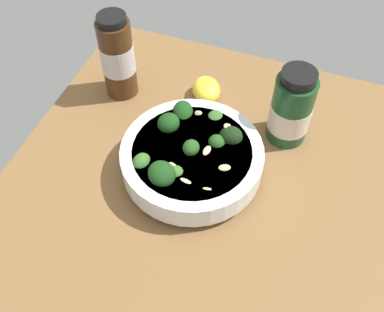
% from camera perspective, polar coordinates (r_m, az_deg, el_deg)
% --- Properties ---
extents(ground_plane, '(0.67, 0.67, 0.03)m').
position_cam_1_polar(ground_plane, '(0.75, 2.43, -4.29)').
color(ground_plane, brown).
extents(bowl_of_broccoli, '(0.23, 0.23, 0.08)m').
position_cam_1_polar(bowl_of_broccoli, '(0.72, -0.08, -0.09)').
color(bowl_of_broccoli, white).
rests_on(bowl_of_broccoli, ground_plane).
extents(lemon_wedge, '(0.08, 0.08, 0.04)m').
position_cam_1_polar(lemon_wedge, '(0.85, 1.80, 8.30)').
color(lemon_wedge, yellow).
rests_on(lemon_wedge, ground_plane).
extents(bottle_tall, '(0.06, 0.06, 0.16)m').
position_cam_1_polar(bottle_tall, '(0.83, -9.30, 12.15)').
color(bottle_tall, '#472814').
rests_on(bottle_tall, ground_plane).
extents(bottle_short, '(0.07, 0.07, 0.14)m').
position_cam_1_polar(bottle_short, '(0.77, 12.30, 5.74)').
color(bottle_short, '#194723').
rests_on(bottle_short, ground_plane).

